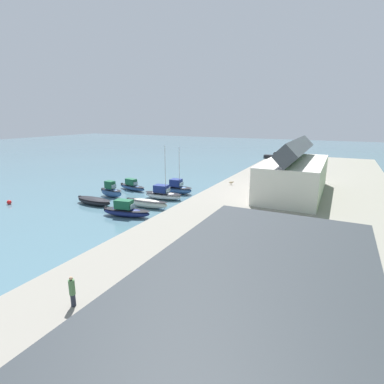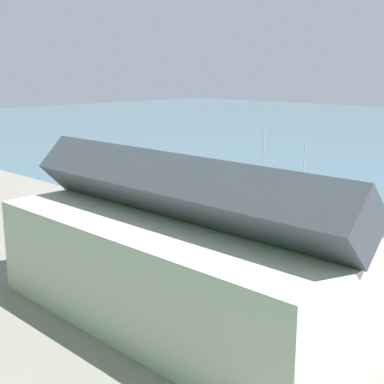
{
  "view_description": "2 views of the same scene",
  "coord_description": "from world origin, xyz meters",
  "px_view_note": "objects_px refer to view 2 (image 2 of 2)",
  "views": [
    {
      "loc": [
        35.22,
        31.0,
        13.37
      ],
      "look_at": [
        -3.75,
        11.62,
        2.49
      ],
      "focal_mm": 28.0,
      "sensor_mm": 36.0,
      "label": 1
    },
    {
      "loc": [
        -33.97,
        43.02,
        14.19
      ],
      "look_at": [
        3.55,
        4.44,
        1.85
      ],
      "focal_mm": 50.0,
      "sensor_mm": 36.0,
      "label": 2
    }
  ],
  "objects_px": {
    "moored_boat_4": "(340,210)",
    "mooring_buoy_0": "(130,154)",
    "moored_boat_2": "(218,212)",
    "dog_on_quay": "(315,264)",
    "mooring_buoy_1": "(272,175)",
    "moored_boat_6": "(252,195)",
    "moored_boat_3": "(184,202)",
    "moored_boat_5": "(293,197)",
    "moored_boat_0": "(304,229)",
    "moored_boat_1": "(265,220)"
  },
  "relations": [
    {
      "from": "moored_boat_0",
      "to": "moored_boat_5",
      "type": "bearing_deg",
      "value": -55.39
    },
    {
      "from": "moored_boat_0",
      "to": "moored_boat_1",
      "type": "relative_size",
      "value": 0.94
    },
    {
      "from": "moored_boat_1",
      "to": "moored_boat_5",
      "type": "height_order",
      "value": "moored_boat_1"
    },
    {
      "from": "moored_boat_2",
      "to": "dog_on_quay",
      "type": "height_order",
      "value": "dog_on_quay"
    },
    {
      "from": "moored_boat_0",
      "to": "dog_on_quay",
      "type": "xyz_separation_m",
      "value": [
        -6.07,
        8.1,
        0.69
      ]
    },
    {
      "from": "moored_boat_4",
      "to": "moored_boat_3",
      "type": "bearing_deg",
      "value": 45.24
    },
    {
      "from": "moored_boat_0",
      "to": "moored_boat_4",
      "type": "xyz_separation_m",
      "value": [
        1.49,
        -8.92,
        -0.21
      ]
    },
    {
      "from": "mooring_buoy_0",
      "to": "moored_boat_4",
      "type": "bearing_deg",
      "value": 167.62
    },
    {
      "from": "dog_on_quay",
      "to": "mooring_buoy_0",
      "type": "relative_size",
      "value": 1.48
    },
    {
      "from": "mooring_buoy_0",
      "to": "mooring_buoy_1",
      "type": "height_order",
      "value": "mooring_buoy_1"
    },
    {
      "from": "moored_boat_4",
      "to": "moored_boat_5",
      "type": "distance_m",
      "value": 5.66
    },
    {
      "from": "moored_boat_4",
      "to": "moored_boat_2",
      "type": "bearing_deg",
      "value": 58.5
    },
    {
      "from": "moored_boat_3",
      "to": "mooring_buoy_0",
      "type": "relative_size",
      "value": 12.41
    },
    {
      "from": "moored_boat_0",
      "to": "moored_boat_6",
      "type": "height_order",
      "value": "moored_boat_0"
    },
    {
      "from": "moored_boat_0",
      "to": "dog_on_quay",
      "type": "distance_m",
      "value": 10.14
    },
    {
      "from": "moored_boat_4",
      "to": "mooring_buoy_1",
      "type": "height_order",
      "value": "moored_boat_4"
    },
    {
      "from": "moored_boat_4",
      "to": "mooring_buoy_0",
      "type": "distance_m",
      "value": 45.58
    },
    {
      "from": "moored_boat_4",
      "to": "moored_boat_0",
      "type": "bearing_deg",
      "value": 110.37
    },
    {
      "from": "moored_boat_1",
      "to": "moored_boat_3",
      "type": "height_order",
      "value": "moored_boat_1"
    },
    {
      "from": "mooring_buoy_0",
      "to": "mooring_buoy_1",
      "type": "relative_size",
      "value": 0.85
    },
    {
      "from": "dog_on_quay",
      "to": "mooring_buoy_0",
      "type": "height_order",
      "value": "dog_on_quay"
    },
    {
      "from": "dog_on_quay",
      "to": "mooring_buoy_1",
      "type": "bearing_deg",
      "value": -73.75
    },
    {
      "from": "moored_boat_2",
      "to": "dog_on_quay",
      "type": "bearing_deg",
      "value": 148.93
    },
    {
      "from": "moored_boat_1",
      "to": "moored_boat_4",
      "type": "distance_m",
      "value": 9.02
    },
    {
      "from": "moored_boat_3",
      "to": "moored_boat_6",
      "type": "height_order",
      "value": "moored_boat_3"
    },
    {
      "from": "moored_boat_1",
      "to": "mooring_buoy_0",
      "type": "height_order",
      "value": "moored_boat_1"
    },
    {
      "from": "moored_boat_2",
      "to": "mooring_buoy_0",
      "type": "relative_size",
      "value": 12.37
    },
    {
      "from": "moored_boat_6",
      "to": "moored_boat_3",
      "type": "bearing_deg",
      "value": 76.35
    },
    {
      "from": "moored_boat_0",
      "to": "moored_boat_1",
      "type": "height_order",
      "value": "moored_boat_1"
    },
    {
      "from": "moored_boat_4",
      "to": "mooring_buoy_1",
      "type": "xyz_separation_m",
      "value": [
        16.43,
        -11.48,
        -0.42
      ]
    },
    {
      "from": "moored_boat_4",
      "to": "mooring_buoy_0",
      "type": "bearing_deg",
      "value": -1.51
    },
    {
      "from": "moored_boat_1",
      "to": "moored_boat_4",
      "type": "height_order",
      "value": "moored_boat_1"
    },
    {
      "from": "dog_on_quay",
      "to": "moored_boat_6",
      "type": "bearing_deg",
      "value": -66.2
    },
    {
      "from": "mooring_buoy_0",
      "to": "mooring_buoy_1",
      "type": "distance_m",
      "value": 28.14
    },
    {
      "from": "dog_on_quay",
      "to": "mooring_buoy_0",
      "type": "xyz_separation_m",
      "value": [
        52.07,
        -26.79,
        -1.37
      ]
    },
    {
      "from": "moored_boat_1",
      "to": "mooring_buoy_1",
      "type": "height_order",
      "value": "moored_boat_1"
    },
    {
      "from": "moored_boat_1",
      "to": "dog_on_quay",
      "type": "xyz_separation_m",
      "value": [
        -10.39,
        8.45,
        0.79
      ]
    },
    {
      "from": "moored_boat_0",
      "to": "mooring_buoy_1",
      "type": "bearing_deg",
      "value": -52.38
    },
    {
      "from": "moored_boat_3",
      "to": "moored_boat_6",
      "type": "relative_size",
      "value": 1.06
    },
    {
      "from": "moored_boat_5",
      "to": "mooring_buoy_0",
      "type": "bearing_deg",
      "value": -8.59
    },
    {
      "from": "moored_boat_6",
      "to": "mooring_buoy_0",
      "type": "bearing_deg",
      "value": -14.21
    },
    {
      "from": "moored_boat_4",
      "to": "moored_boat_6",
      "type": "height_order",
      "value": "moored_boat_4"
    },
    {
      "from": "moored_boat_0",
      "to": "moored_boat_6",
      "type": "relative_size",
      "value": 1.23
    },
    {
      "from": "moored_boat_3",
      "to": "mooring_buoy_1",
      "type": "height_order",
      "value": "moored_boat_3"
    },
    {
      "from": "moored_boat_0",
      "to": "mooring_buoy_0",
      "type": "height_order",
      "value": "moored_boat_0"
    },
    {
      "from": "moored_boat_2",
      "to": "mooring_buoy_0",
      "type": "distance_m",
      "value": 40.88
    },
    {
      "from": "moored_boat_2",
      "to": "mooring_buoy_1",
      "type": "xyz_separation_m",
      "value": [
        8.24,
        -20.46,
        -0.36
      ]
    },
    {
      "from": "moored_boat_5",
      "to": "moored_boat_6",
      "type": "bearing_deg",
      "value": 13.5
    },
    {
      "from": "mooring_buoy_1",
      "to": "moored_boat_6",
      "type": "bearing_deg",
      "value": 116.26
    },
    {
      "from": "mooring_buoy_0",
      "to": "moored_boat_3",
      "type": "bearing_deg",
      "value": 149.52
    }
  ]
}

